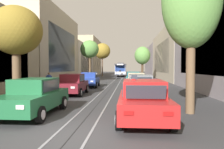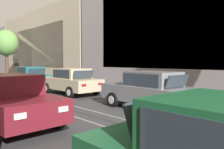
% 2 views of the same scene
% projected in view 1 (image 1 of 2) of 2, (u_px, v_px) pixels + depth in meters
% --- Properties ---
extents(ground_plane, '(166.35, 166.35, 0.00)m').
position_uv_depth(ground_plane, '(117.00, 81.00, 32.81)').
color(ground_plane, '#38383A').
extents(trolley_track_rails, '(1.14, 74.54, 0.01)m').
position_uv_depth(trolley_track_rails, '(119.00, 79.00, 37.45)').
color(trolley_track_rails, gray).
rests_on(trolley_track_rails, ground).
extents(building_facade_left, '(5.94, 66.24, 10.86)m').
position_uv_depth(building_facade_left, '(66.00, 55.00, 40.18)').
color(building_facade_left, tan).
rests_on(building_facade_left, ground).
extents(building_facade_right, '(5.25, 66.24, 10.20)m').
position_uv_depth(building_facade_right, '(177.00, 53.00, 34.61)').
color(building_facade_right, gray).
rests_on(building_facade_right, ground).
extents(parked_car_green_near_left, '(2.01, 4.36, 1.58)m').
position_uv_depth(parked_car_green_near_left, '(34.00, 96.00, 9.00)').
color(parked_car_green_near_left, '#1E6038').
rests_on(parked_car_green_near_left, ground).
extents(parked_car_maroon_second_left, '(2.08, 4.40, 1.58)m').
position_uv_depth(parked_car_maroon_second_left, '(72.00, 84.00, 15.84)').
color(parked_car_maroon_second_left, maroon).
rests_on(parked_car_maroon_second_left, ground).
extents(parked_car_blue_mid_left, '(2.14, 4.42, 1.58)m').
position_uv_depth(parked_car_blue_mid_left, '(89.00, 80.00, 22.16)').
color(parked_car_blue_mid_left, '#233D93').
rests_on(parked_car_blue_mid_left, ground).
extents(parked_car_red_near_right, '(2.00, 4.36, 1.58)m').
position_uv_depth(parked_car_red_near_right, '(143.00, 100.00, 7.95)').
color(parked_car_red_near_right, red).
rests_on(parked_car_red_near_right, ground).
extents(parked_car_grey_second_right, '(2.11, 4.41, 1.58)m').
position_uv_depth(parked_car_grey_second_right, '(141.00, 86.00, 13.97)').
color(parked_car_grey_second_right, slate).
rests_on(parked_car_grey_second_right, ground).
extents(parked_car_beige_mid_right, '(2.03, 4.37, 1.58)m').
position_uv_depth(parked_car_beige_mid_right, '(136.00, 81.00, 19.97)').
color(parked_car_beige_mid_right, '#C1B28E').
rests_on(parked_car_beige_mid_right, ground).
extents(parked_car_teal_fourth_right, '(2.04, 4.38, 1.58)m').
position_uv_depth(parked_car_teal_fourth_right, '(133.00, 78.00, 25.88)').
color(parked_car_teal_fourth_right, '#196B70').
rests_on(parked_car_teal_fourth_right, ground).
extents(street_tree_kerb_left_near, '(2.91, 2.67, 5.51)m').
position_uv_depth(street_tree_kerb_left_near, '(16.00, 32.00, 11.45)').
color(street_tree_kerb_left_near, brown).
rests_on(street_tree_kerb_left_near, ground).
extents(street_tree_kerb_left_second, '(2.79, 2.67, 6.23)m').
position_uv_depth(street_tree_kerb_left_second, '(90.00, 50.00, 30.99)').
color(street_tree_kerb_left_second, brown).
rests_on(street_tree_kerb_left_second, ground).
extents(street_tree_kerb_left_mid, '(3.95, 3.66, 8.16)m').
position_uv_depth(street_tree_kerb_left_mid, '(102.00, 51.00, 50.62)').
color(street_tree_kerb_left_mid, brown).
rests_on(street_tree_kerb_left_mid, ground).
extents(street_tree_kerb_right_near, '(2.61, 2.19, 7.25)m').
position_uv_depth(street_tree_kerb_right_near, '(191.00, 1.00, 9.10)').
color(street_tree_kerb_right_near, brown).
rests_on(street_tree_kerb_right_near, ground).
extents(street_tree_kerb_right_second, '(2.86, 3.10, 5.98)m').
position_uv_depth(street_tree_kerb_right_second, '(142.00, 56.00, 37.69)').
color(street_tree_kerb_right_second, '#4C3826').
rests_on(street_tree_kerb_right_second, ground).
extents(cable_car_trolley, '(2.58, 9.14, 3.28)m').
position_uv_depth(cable_car_trolley, '(121.00, 70.00, 49.68)').
color(cable_car_trolley, navy).
rests_on(cable_car_trolley, ground).
extents(motorcycle_with_rider, '(0.53, 1.87, 1.76)m').
position_uv_depth(motorcycle_with_rider, '(134.00, 96.00, 8.09)').
color(motorcycle_with_rider, black).
rests_on(motorcycle_with_rider, ground).
extents(pedestrian_on_left_pavement, '(0.55, 0.38, 1.65)m').
position_uv_depth(pedestrian_on_left_pavement, '(49.00, 80.00, 18.49)').
color(pedestrian_on_left_pavement, '#4C4233').
rests_on(pedestrian_on_left_pavement, ground).
extents(fire_hydrant, '(0.40, 0.22, 0.84)m').
position_uv_depth(fire_hydrant, '(155.00, 88.00, 16.67)').
color(fire_hydrant, red).
rests_on(fire_hydrant, ground).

